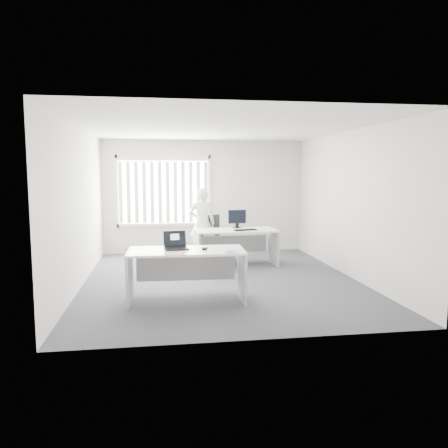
{
  "coord_description": "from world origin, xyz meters",
  "views": [
    {
      "loc": [
        -1.12,
        -7.92,
        1.99
      ],
      "look_at": [
        0.08,
        0.15,
        1.04
      ],
      "focal_mm": 35.0,
      "sensor_mm": 36.0,
      "label": 1
    }
  ],
  "objects": [
    {
      "name": "booklet",
      "position": [
        -0.06,
        -1.55,
        0.82
      ],
      "size": [
        0.2,
        0.24,
        0.01
      ],
      "primitive_type": "cube",
      "rotation": [
        0.0,
        0.0,
        -0.3
      ],
      "color": "silver",
      "rests_on": "desk_near"
    },
    {
      "name": "laptop",
      "position": [
        -0.87,
        -1.23,
        0.95
      ],
      "size": [
        0.39,
        0.36,
        0.27
      ],
      "primitive_type": null,
      "rotation": [
        0.0,
        0.0,
        0.14
      ],
      "color": "black",
      "rests_on": "desk_near"
    },
    {
      "name": "wall_left",
      "position": [
        -2.5,
        0.0,
        1.4
      ],
      "size": [
        0.02,
        6.0,
        2.8
      ],
      "primitive_type": "cube",
      "color": "silver",
      "rests_on": "ground"
    },
    {
      "name": "desk_near",
      "position": [
        -0.72,
        -1.28,
        0.59
      ],
      "size": [
        1.81,
        0.9,
        0.81
      ],
      "rotation": [
        0.0,
        0.0,
        -0.04
      ],
      "color": "white",
      "rests_on": "ground"
    },
    {
      "name": "keyboard",
      "position": [
        0.67,
        1.06,
        0.79
      ],
      "size": [
        0.51,
        0.28,
        0.02
      ],
      "primitive_type": "cube",
      "rotation": [
        0.0,
        0.0,
        0.26
      ],
      "color": "black",
      "rests_on": "desk_far"
    },
    {
      "name": "window",
      "position": [
        -1.0,
        2.96,
        1.55
      ],
      "size": [
        2.32,
        0.06,
        1.76
      ],
      "primitive_type": "cube",
      "color": "silver",
      "rests_on": "wall_back"
    },
    {
      "name": "mouse",
      "position": [
        -0.44,
        -1.31,
        0.84
      ],
      "size": [
        0.1,
        0.13,
        0.05
      ],
      "primitive_type": null,
      "rotation": [
        0.0,
        0.0,
        -0.28
      ],
      "color": "#A8A8AA",
      "rests_on": "paper_sheet"
    },
    {
      "name": "desk_far",
      "position": [
        0.51,
        1.23,
        0.57
      ],
      "size": [
        1.75,
        0.86,
        0.78
      ],
      "rotation": [
        0.0,
        0.0,
        0.03
      ],
      "color": "white",
      "rests_on": "ground"
    },
    {
      "name": "wall_back",
      "position": [
        0.0,
        3.0,
        1.4
      ],
      "size": [
        5.0,
        0.02,
        2.8
      ],
      "primitive_type": "cube",
      "color": "silver",
      "rests_on": "ground"
    },
    {
      "name": "person",
      "position": [
        -0.13,
        2.17,
        0.83
      ],
      "size": [
        0.67,
        0.51,
        1.65
      ],
      "primitive_type": "imported",
      "rotation": [
        0.0,
        0.0,
        2.94
      ],
      "color": "silver",
      "rests_on": "ground"
    },
    {
      "name": "paper_sheet",
      "position": [
        -0.33,
        -1.35,
        0.81
      ],
      "size": [
        0.31,
        0.24,
        0.0
      ],
      "primitive_type": "cube",
      "rotation": [
        0.0,
        0.0,
        -0.1
      ],
      "color": "silver",
      "rests_on": "desk_near"
    },
    {
      "name": "wall_front",
      "position": [
        0.0,
        -3.0,
        1.4
      ],
      "size": [
        5.0,
        0.02,
        2.8
      ],
      "primitive_type": "cube",
      "color": "silver",
      "rests_on": "ground"
    },
    {
      "name": "monitor",
      "position": [
        0.58,
        1.5,
        0.99
      ],
      "size": [
        0.41,
        0.16,
        0.4
      ],
      "primitive_type": null,
      "rotation": [
        0.0,
        0.0,
        0.1
      ],
      "color": "black",
      "rests_on": "desk_far"
    },
    {
      "name": "wall_right",
      "position": [
        2.5,
        0.0,
        1.4
      ],
      "size": [
        0.02,
        6.0,
        2.8
      ],
      "primitive_type": "cube",
      "color": "silver",
      "rests_on": "ground"
    },
    {
      "name": "office_chair",
      "position": [
        0.11,
        2.08,
        0.32
      ],
      "size": [
        0.69,
        0.69,
        1.02
      ],
      "rotation": [
        0.0,
        0.0,
        0.23
      ],
      "color": "black",
      "rests_on": "ground"
    },
    {
      "name": "ground",
      "position": [
        0.0,
        0.0,
        0.0
      ],
      "size": [
        6.0,
        6.0,
        0.0
      ],
      "primitive_type": "plane",
      "color": "#44444A",
      "rests_on": "ground"
    },
    {
      "name": "ceiling",
      "position": [
        0.0,
        0.0,
        2.8
      ],
      "size": [
        5.0,
        6.0,
        0.02
      ],
      "primitive_type": "cube",
      "color": "silver",
      "rests_on": "wall_back"
    },
    {
      "name": "blinds",
      "position": [
        -1.0,
        2.9,
        1.52
      ],
      "size": [
        2.2,
        0.1,
        1.5
      ],
      "primitive_type": null,
      "color": "white",
      "rests_on": "wall_back"
    }
  ]
}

